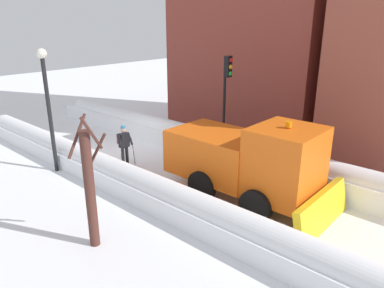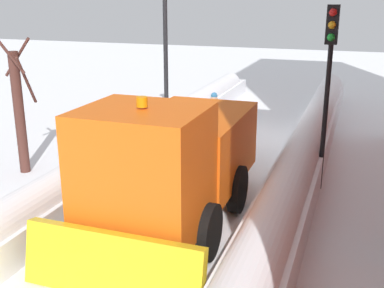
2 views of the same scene
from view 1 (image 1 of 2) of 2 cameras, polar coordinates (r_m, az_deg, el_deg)
name	(u,v)px [view 1 (image 1 of 2)]	position (r m, az deg, el deg)	size (l,w,h in m)	color
ground_plane	(325,230)	(12.02, 20.17, -12.58)	(80.00, 80.00, 0.00)	white
snowbank_left	(355,185)	(13.80, 24.32, -5.98)	(1.10, 36.00, 1.31)	white
snowbank_right	(288,251)	(9.84, 14.92, -16.05)	(1.10, 36.00, 1.13)	white
plow_truck	(248,160)	(12.60, 8.85, -2.54)	(3.20, 5.98, 3.12)	orange
skier	(124,143)	(15.91, -10.67, 0.17)	(0.62, 1.80, 1.81)	black
traffic_light_pole	(226,88)	(16.06, 5.46, 8.76)	(0.28, 0.42, 4.60)	black
street_lamp	(47,96)	(15.51, -21.86, 7.07)	(0.40, 0.40, 5.03)	black
bare_tree_near	(90,186)	(10.18, -15.82, -6.46)	(0.89, 0.91, 3.86)	#4E2B25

